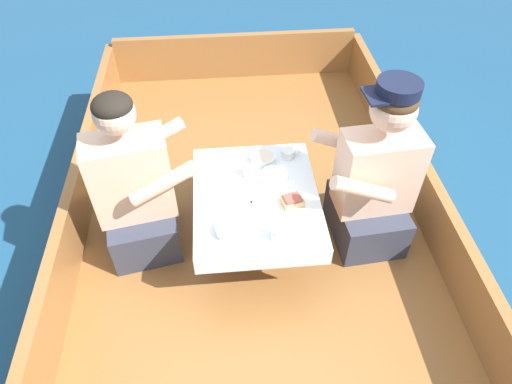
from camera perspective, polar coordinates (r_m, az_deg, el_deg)
name	(u,v)px	position (r m, az deg, el deg)	size (l,w,h in m)	color
ground_plane	(256,272)	(2.94, -0.03, -10.03)	(60.00, 60.00, 0.00)	navy
boat_deck	(256,256)	(2.80, -0.04, -8.06)	(2.09, 3.72, 0.34)	brown
gunwale_port	(70,234)	(2.69, -22.19, -4.83)	(0.06, 3.72, 0.32)	#936033
gunwale_starboard	(432,209)	(2.80, 21.11, -1.94)	(0.06, 3.72, 0.32)	#936033
bow_coaming	(236,56)	(3.99, -2.54, 16.67)	(1.97, 0.06, 0.37)	#936033
cockpit_table	(256,200)	(2.40, 0.00, -1.00)	(0.65, 0.80, 0.39)	#B2B2B7
person_port	(136,192)	(2.46, -14.79, 0.02)	(0.57, 0.52, 0.98)	#333847
person_starboard	(374,181)	(2.47, 14.57, 1.30)	(0.55, 0.47, 1.02)	#333847
plate_sandwich	(292,204)	(2.32, 4.52, -1.56)	(0.20, 0.20, 0.01)	white
plate_bread	(222,189)	(2.40, -4.23, 0.33)	(0.19, 0.19, 0.01)	white
sandwich	(292,201)	(2.30, 4.56, -1.09)	(0.12, 0.11, 0.05)	tan
bowl_port_near	(274,176)	(2.44, 2.31, 2.03)	(0.14, 0.14, 0.04)	white
bowl_starboard_near	(263,158)	(2.55, 0.87, 4.28)	(0.14, 0.14, 0.04)	white
bowl_center_far	(230,229)	(2.19, -3.33, -4.66)	(0.13, 0.13, 0.04)	white
coffee_cup_port	(278,233)	(2.15, 2.74, -5.12)	(0.09, 0.07, 0.07)	white
coffee_cup_starboard	(288,153)	(2.58, 4.07, 4.86)	(0.10, 0.08, 0.05)	white
tin_can	(248,171)	(2.46, -0.97, 2.66)	(0.07, 0.07, 0.05)	silver
utensil_fork_port	(241,207)	(2.31, -1.84, -1.95)	(0.16, 0.10, 0.00)	silver
utensil_knife_starboard	(217,247)	(2.15, -4.86, -6.82)	(0.11, 0.15, 0.00)	silver
utensil_spoon_port	(255,204)	(2.32, -0.07, -1.51)	(0.17, 0.05, 0.01)	silver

